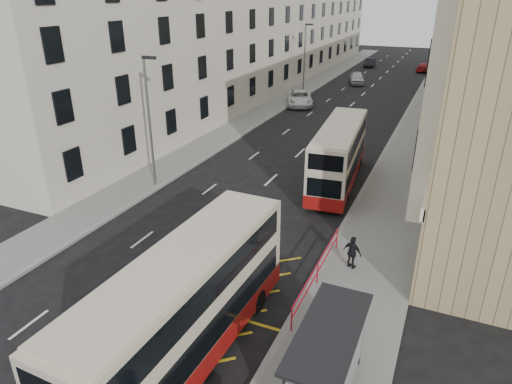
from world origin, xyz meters
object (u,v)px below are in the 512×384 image
at_px(street_lamp_far, 305,56).
at_px(double_decker_rear, 339,155).
at_px(pedestrian_near, 325,346).
at_px(car_red, 424,67).
at_px(white_van, 300,98).
at_px(car_silver, 357,78).
at_px(double_decker_front, 186,308).
at_px(street_lamp_near, 150,116).
at_px(pedestrian_far, 352,252).
at_px(pedestrian_mid, 311,370).
at_px(car_dark, 370,63).
at_px(bus_shelter, 329,360).

distance_m(street_lamp_far, double_decker_rear, 27.15).
xyz_separation_m(pedestrian_near, car_red, (-2.62, 65.04, -0.31)).
distance_m(white_van, car_silver, 15.27).
xyz_separation_m(double_decker_front, double_decker_rear, (0.72, 17.13, -0.10)).
bearing_deg(street_lamp_near, street_lamp_far, 90.00).
bearing_deg(white_van, pedestrian_far, -87.90).
distance_m(street_lamp_near, car_red, 55.76).
bearing_deg(street_lamp_near, double_decker_front, -50.83).
height_order(street_lamp_near, double_decker_rear, street_lamp_near).
height_order(pedestrian_near, pedestrian_mid, pedestrian_mid).
xyz_separation_m(street_lamp_far, pedestrian_near, (14.16, -40.63, -3.68)).
height_order(double_decker_rear, car_dark, double_decker_rear).
xyz_separation_m(street_lamp_far, car_dark, (2.86, 25.98, -3.95)).
distance_m(street_lamp_near, pedestrian_far, 14.84).
bearing_deg(pedestrian_mid, pedestrian_far, 93.79).
xyz_separation_m(street_lamp_far, pedestrian_mid, (14.05, -41.84, -3.67)).
relative_size(car_dark, car_red, 0.94).
relative_size(pedestrian_near, car_red, 0.36).
relative_size(pedestrian_near, pedestrian_mid, 0.98).
bearing_deg(street_lamp_near, double_decker_rear, 25.91).
bearing_deg(street_lamp_far, double_decker_rear, -67.11).
bearing_deg(street_lamp_near, bus_shelter, -40.14).
bearing_deg(pedestrian_near, car_dark, -82.91).
relative_size(street_lamp_near, double_decker_rear, 0.80).
bearing_deg(double_decker_rear, bus_shelter, -81.79).
relative_size(double_decker_front, pedestrian_far, 6.70).
bearing_deg(double_decker_front, car_silver, 97.95).
bearing_deg(pedestrian_far, street_lamp_near, 2.58).
relative_size(bus_shelter, pedestrian_mid, 2.59).
xyz_separation_m(pedestrian_near, car_silver, (-10.04, 50.83, -0.18)).
bearing_deg(pedestrian_mid, street_lamp_near, 140.64).
height_order(street_lamp_far, pedestrian_near, street_lamp_far).
xyz_separation_m(pedestrian_near, car_dark, (-11.30, 66.61, -0.27)).
bearing_deg(white_van, car_silver, 58.04).
bearing_deg(car_silver, double_decker_rear, -96.01).
height_order(bus_shelter, car_dark, bus_shelter).
bearing_deg(car_red, double_decker_front, 96.61).
bearing_deg(bus_shelter, car_silver, 101.37).
distance_m(double_decker_rear, car_silver, 35.68).
relative_size(street_lamp_near, car_silver, 1.75).
bearing_deg(car_silver, white_van, -117.55).
distance_m(street_lamp_far, pedestrian_far, 37.27).
distance_m(bus_shelter, pedestrian_far, 8.07).
height_order(double_decker_front, car_dark, double_decker_front).
bearing_deg(double_decker_rear, street_lamp_near, -159.31).
relative_size(double_decker_rear, car_silver, 2.19).
xyz_separation_m(double_decker_front, pedestrian_far, (3.86, 7.54, -1.17)).
bearing_deg(double_decker_rear, white_van, 109.74).
bearing_deg(car_red, pedestrian_far, 100.17).
relative_size(bus_shelter, car_silver, 0.93).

